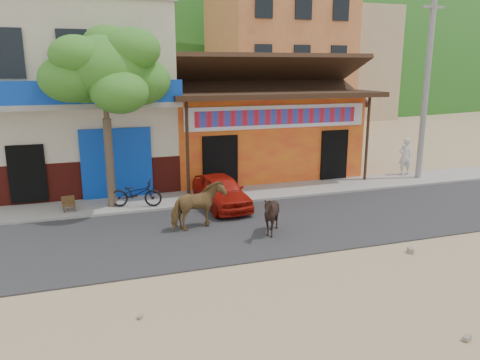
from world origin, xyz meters
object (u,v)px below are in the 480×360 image
object	(u,v)px
scooter	(136,193)
cafe_chair_right	(68,198)
pedestrian	(405,156)
cow_tan	(198,206)
red_car	(221,191)
tree	(107,119)
cow_dark	(271,215)
utility_pole	(427,83)

from	to	relation	value
scooter	cafe_chair_right	bearing A→B (deg)	102.60
pedestrian	scooter	bearing A→B (deg)	12.63
cow_tan	pedestrian	world-z (taller)	pedestrian
cow_tan	cafe_chair_right	world-z (taller)	cow_tan
pedestrian	red_car	bearing A→B (deg)	18.78
red_car	pedestrian	xyz separation A→B (m)	(9.00, 1.91, 0.33)
tree	cafe_chair_right	bearing A→B (deg)	-174.17
cafe_chair_right	cow_dark	bearing A→B (deg)	-42.28
cow_tan	red_car	size ratio (longest dim) A/B	0.50
cafe_chair_right	scooter	bearing A→B (deg)	-11.09
utility_pole	cafe_chair_right	size ratio (longest dim) A/B	8.96
scooter	cafe_chair_right	size ratio (longest dim) A/B	1.95
red_car	scooter	world-z (taller)	red_car
utility_pole	cow_dark	size ratio (longest dim) A/B	6.62
cow_dark	scooter	size ratio (longest dim) A/B	0.69
cafe_chair_right	red_car	bearing A→B (deg)	-16.49
red_car	pedestrian	bearing A→B (deg)	8.25
utility_pole	scooter	world-z (taller)	utility_pole
red_car	cow_dark	bearing A→B (deg)	-83.22
cow_tan	cow_dark	distance (m)	2.22
tree	utility_pole	size ratio (longest dim) A/B	0.75
cow_dark	red_car	xyz separation A→B (m)	(-0.58, 3.14, -0.04)
scooter	pedestrian	size ratio (longest dim) A/B	1.07
scooter	tree	bearing A→B (deg)	85.20
red_car	scooter	bearing A→B (deg)	162.28
cow_tan	utility_pole	bearing A→B (deg)	-93.41
utility_pole	scooter	size ratio (longest dim) A/B	4.60
utility_pole	cow_tan	world-z (taller)	utility_pole
utility_pole	pedestrian	bearing A→B (deg)	105.98
cow_tan	pedestrian	size ratio (longest dim) A/B	1.02
utility_pole	cow_dark	bearing A→B (deg)	-153.20
cow_dark	cow_tan	bearing A→B (deg)	-137.91
scooter	cow_tan	bearing A→B (deg)	-132.53
scooter	pedestrian	distance (m)	11.88
utility_pole	tree	bearing A→B (deg)	-179.10
utility_pole	red_car	world-z (taller)	utility_pole
cow_tan	scooter	bearing A→B (deg)	10.22
tree	cow_tan	distance (m)	4.45
pedestrian	utility_pole	bearing A→B (deg)	112.75
cow_dark	cafe_chair_right	bearing A→B (deg)	-140.65
pedestrian	tree	bearing A→B (deg)	10.85
cow_dark	pedestrian	distance (m)	9.82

